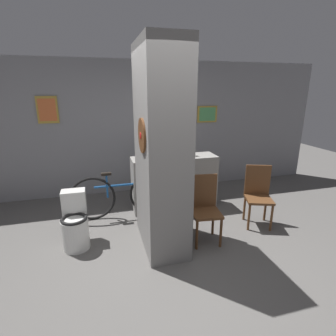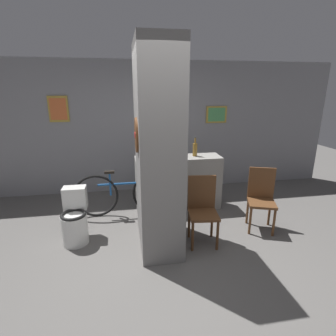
% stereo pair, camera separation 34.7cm
% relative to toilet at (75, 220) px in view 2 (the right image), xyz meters
% --- Properties ---
extents(ground_plane, '(14.00, 14.00, 0.00)m').
position_rel_toilet_xyz_m(ground_plane, '(1.15, -0.74, -0.32)').
color(ground_plane, '#5B5956').
extents(wall_back, '(8.00, 0.09, 2.60)m').
position_rel_toilet_xyz_m(wall_back, '(1.14, 1.89, 0.98)').
color(wall_back, gray).
rests_on(wall_back, ground_plane).
extents(pillar_center, '(0.55, 1.05, 2.60)m').
position_rel_toilet_xyz_m(pillar_center, '(1.14, -0.22, 0.98)').
color(pillar_center, gray).
rests_on(pillar_center, ground_plane).
extents(counter_shelf, '(1.49, 0.44, 0.94)m').
position_rel_toilet_xyz_m(counter_shelf, '(1.63, 0.84, 0.15)').
color(counter_shelf, gray).
rests_on(counter_shelf, ground_plane).
extents(toilet, '(0.35, 0.51, 0.74)m').
position_rel_toilet_xyz_m(toilet, '(0.00, 0.00, 0.00)').
color(toilet, silver).
rests_on(toilet, ground_plane).
extents(chair_near_pillar, '(0.42, 0.42, 0.93)m').
position_rel_toilet_xyz_m(chair_near_pillar, '(1.74, -0.29, 0.19)').
color(chair_near_pillar, brown).
rests_on(chair_near_pillar, ground_plane).
extents(chair_by_doorway, '(0.49, 0.49, 0.93)m').
position_rel_toilet_xyz_m(chair_by_doorway, '(2.72, -0.07, 0.19)').
color(chair_by_doorway, brown).
rests_on(chair_by_doorway, ground_plane).
extents(bicycle, '(1.69, 0.42, 0.79)m').
position_rel_toilet_xyz_m(bicycle, '(0.71, 0.71, 0.06)').
color(bicycle, black).
rests_on(bicycle, ground_plane).
extents(bottle_tall, '(0.08, 0.08, 0.34)m').
position_rel_toilet_xyz_m(bottle_tall, '(1.93, 0.86, 0.74)').
color(bottle_tall, olive).
rests_on(bottle_tall, counter_shelf).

